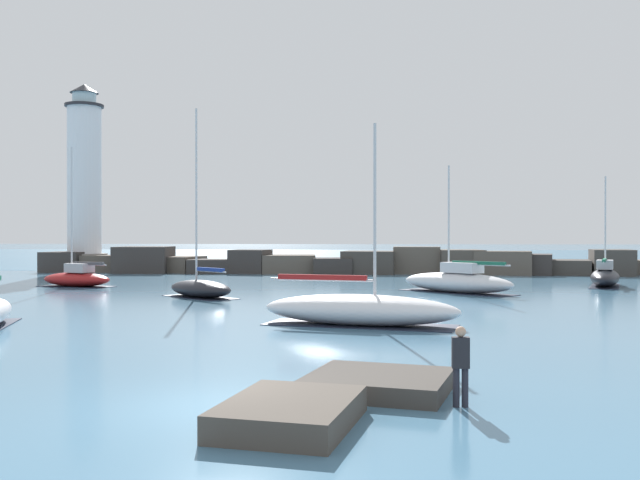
# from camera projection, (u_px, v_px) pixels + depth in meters

# --- Properties ---
(ground_plane) EXTENTS (600.00, 600.00, 0.00)m
(ground_plane) POSITION_uv_depth(u_px,v_px,m) (204.00, 406.00, 14.86)
(ground_plane) COLOR teal
(open_sea_beyond) EXTENTS (400.00, 116.00, 0.01)m
(open_sea_beyond) POSITION_uv_depth(u_px,v_px,m) (370.00, 256.00, 127.17)
(open_sea_beyond) COLOR #386684
(open_sea_beyond) RESTS_ON ground
(breakwater_jetty) EXTENTS (63.90, 6.89, 2.55)m
(breakwater_jetty) POSITION_uv_depth(u_px,v_px,m) (357.00, 263.00, 67.41)
(breakwater_jetty) COLOR #383330
(breakwater_jetty) RESTS_ON ground
(lighthouse) EXTENTS (4.48, 4.48, 18.82)m
(lighthouse) POSITION_uv_depth(u_px,v_px,m) (84.00, 187.00, 71.52)
(lighthouse) COLOR gray
(lighthouse) RESTS_ON ground
(foreground_rocks) EXTENTS (14.82, 6.54, 0.94)m
(foreground_rocks) POSITION_uv_depth(u_px,v_px,m) (186.00, 385.00, 15.45)
(foreground_rocks) COLOR #4C443D
(foreground_rocks) RESTS_ON ground
(sailboat_moored_0) EXTENTS (8.31, 4.05, 8.00)m
(sailboat_moored_0) POSITION_uv_depth(u_px,v_px,m) (360.00, 309.00, 28.26)
(sailboat_moored_0) COLOR white
(sailboat_moored_0) RESTS_ON ground
(sailboat_moored_1) EXTENTS (5.91, 3.83, 9.83)m
(sailboat_moored_1) POSITION_uv_depth(u_px,v_px,m) (77.00, 278.00, 49.95)
(sailboat_moored_1) COLOR maroon
(sailboat_moored_1) RESTS_ON ground
(sailboat_moored_2) EXTENTS (7.58, 7.17, 8.01)m
(sailboat_moored_2) POSITION_uv_depth(u_px,v_px,m) (457.00, 281.00, 44.58)
(sailboat_moored_2) COLOR silver
(sailboat_moored_2) RESTS_ON ground
(sailboat_moored_3) EXTENTS (5.37, 5.09, 10.96)m
(sailboat_moored_3) POSITION_uv_depth(u_px,v_px,m) (200.00, 288.00, 41.08)
(sailboat_moored_3) COLOR black
(sailboat_moored_3) RESTS_ON ground
(sailboat_moored_5) EXTENTS (3.84, 6.83, 7.80)m
(sailboat_moored_5) POSITION_uv_depth(u_px,v_px,m) (605.00, 276.00, 50.10)
(sailboat_moored_5) COLOR black
(sailboat_moored_5) RESTS_ON ground
(person_on_rocks) EXTENTS (0.36, 0.22, 1.67)m
(person_on_rocks) POSITION_uv_depth(u_px,v_px,m) (461.00, 362.00, 14.73)
(person_on_rocks) COLOR #282833
(person_on_rocks) RESTS_ON ground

